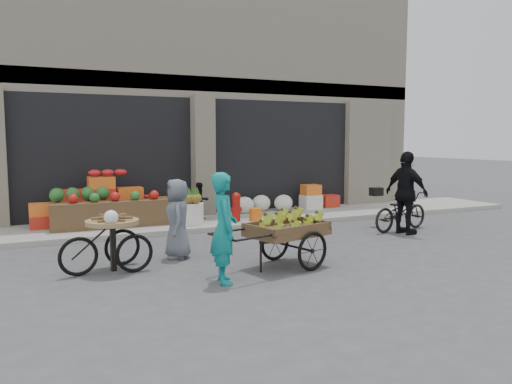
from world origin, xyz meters
name	(u,v)px	position (x,y,z in m)	size (l,w,h in m)	color
ground	(295,258)	(0.00, 0.00, 0.00)	(80.00, 80.00, 0.00)	#424244
sidewalk	(215,221)	(0.00, 4.10, 0.06)	(18.00, 2.20, 0.12)	gray
building	(171,100)	(0.00, 8.03, 3.37)	(14.00, 6.45, 7.00)	beige
fruit_display	(112,201)	(-2.48, 4.38, 0.67)	(3.10, 1.12, 1.24)	red
pineapple_bin	(193,214)	(-0.75, 3.60, 0.37)	(0.52, 0.52, 0.50)	silver
fire_hydrant	(236,206)	(0.35, 3.55, 0.50)	(0.22, 0.22, 0.71)	#A5140F
orange_bucket	(256,214)	(0.85, 3.50, 0.27)	(0.32, 0.32, 0.30)	orange
right_bay_goods	(294,200)	(2.61, 4.70, 0.41)	(3.35, 0.60, 0.70)	silver
seated_person	(200,201)	(-0.35, 4.20, 0.58)	(0.45, 0.35, 0.93)	black
banana_cart	(285,228)	(-0.45, -0.46, 0.66)	(2.32, 1.37, 0.91)	brown
vendor_woman	(224,228)	(-1.69, -0.87, 0.82)	(0.60, 0.39, 1.65)	#107F7E
tricycle_cart	(112,237)	(-3.08, 0.50, 0.57)	(1.46, 0.97, 0.95)	#9E7F51
vendor_grey	(177,219)	(-1.88, 0.93, 0.71)	(0.70, 0.45, 1.42)	slate
bicycle	(401,211)	(3.60, 1.38, 0.45)	(0.60, 1.72, 0.90)	black
cyclist	(406,193)	(3.40, 0.98, 0.93)	(1.09, 0.45, 1.86)	black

